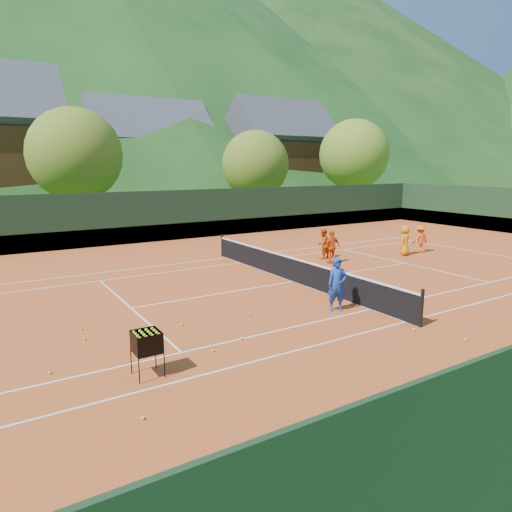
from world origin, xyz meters
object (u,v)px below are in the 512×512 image
student_a (323,244)px  chalet_mid (149,160)px  chalet_right (279,158)px  student_b (332,247)px  student_d (420,239)px  coach (337,285)px  ball_hopper (147,343)px  student_c (405,241)px  tennis_net (294,269)px

student_a → chalet_mid: 31.51m
chalet_mid → chalet_right: size_ratio=1.06×
student_b → student_d: size_ratio=1.07×
coach → chalet_mid: (7.01, 37.62, 4.13)m
chalet_mid → student_b: bearing=-94.4°
student_a → chalet_mid: size_ratio=0.12×
ball_hopper → coach: bearing=11.0°
student_c → student_b: bearing=-23.9°
student_c → tennis_net: student_c is taller
tennis_net → chalet_right: bearing=56.3°
student_b → student_c: bearing=173.9°
student_c → chalet_right: 31.42m
student_c → student_d: 1.22m
student_d → student_c: bearing=10.1°
student_b → tennis_net: bearing=27.4°
coach → student_a: size_ratio=1.15×
coach → ball_hopper: (-6.48, -1.27, -0.09)m
coach → student_b: size_ratio=1.09×
chalet_mid → student_a: bearing=-93.9°
student_a → ball_hopper: size_ratio=1.46×
student_c → chalet_mid: chalet_mid is taller
tennis_net → chalet_right: (20.00, 30.00, 4.74)m
student_b → chalet_right: chalet_right is taller
student_d → student_a: bearing=-8.2°
tennis_net → chalet_mid: 34.81m
student_b → chalet_mid: (2.50, 32.19, 4.20)m
student_a → ball_hopper: (-11.35, -7.74, 0.02)m
coach → tennis_net: 3.77m
coach → student_d: coach is taller
student_a → chalet_right: 31.90m
student_c → student_d: (1.22, 0.06, -0.03)m
student_a → chalet_right: (16.14, 27.15, 4.51)m
student_d → tennis_net: 9.24m
student_b → student_d: student_b is taller
coach → student_d: 11.32m
ball_hopper → student_d: bearing=20.7°
student_a → chalet_mid: (2.14, 31.15, 4.24)m
ball_hopper → student_c: bearing=22.0°
tennis_net → ball_hopper: size_ratio=12.07×
tennis_net → chalet_mid: (6.00, 34.00, 4.47)m
chalet_mid → chalet_right: bearing=-15.9°
coach → ball_hopper: 6.61m
chalet_mid → student_c: bearing=-86.6°
student_b → chalet_mid: size_ratio=0.12×
tennis_net → chalet_right: chalet_right is taller
coach → chalet_mid: bearing=102.5°
student_d → chalet_mid: (-3.13, 32.59, 4.25)m
chalet_mid → chalet_right: 14.56m
chalet_right → ball_hopper: bearing=-128.2°
student_c → chalet_mid: bearing=-104.5°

